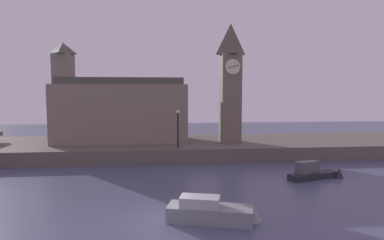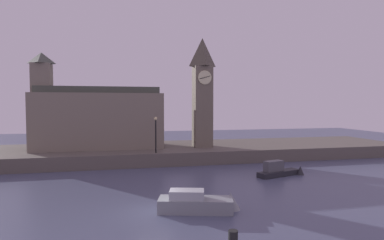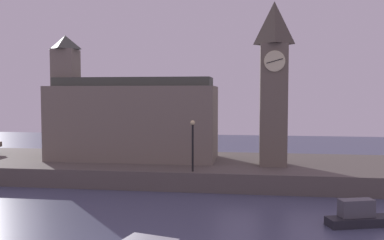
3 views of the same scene
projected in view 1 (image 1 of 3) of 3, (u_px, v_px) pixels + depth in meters
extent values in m
plane|color=#474C66|center=(164.00, 220.00, 17.84)|extent=(120.00, 120.00, 0.00)
cube|color=#5B544C|center=(162.00, 147.00, 37.61)|extent=(70.00, 12.00, 1.50)
cube|color=#6B6051|center=(230.00, 99.00, 36.52)|extent=(2.22, 2.22, 10.08)
cylinder|color=beige|center=(233.00, 67.00, 35.07)|extent=(1.69, 0.12, 1.69)
cube|color=black|center=(233.00, 67.00, 35.00)|extent=(1.32, 0.04, 0.42)
pyramid|color=#4A4339|center=(231.00, 39.00, 35.97)|extent=(2.44, 2.44, 3.52)
cube|color=slate|center=(122.00, 113.00, 37.17)|extent=(15.10, 5.70, 6.68)
cube|color=slate|center=(64.00, 99.00, 36.38)|extent=(2.09, 2.09, 10.13)
pyramid|color=#474C42|center=(63.00, 48.00, 35.92)|extent=(2.29, 2.29, 1.30)
cube|color=#42473D|center=(121.00, 81.00, 36.87)|extent=(14.34, 3.42, 0.80)
cylinder|color=black|center=(178.00, 131.00, 32.39)|extent=(0.16, 0.16, 3.60)
sphere|color=#F2E099|center=(178.00, 112.00, 32.23)|extent=(0.36, 0.36, 0.36)
cube|color=#232328|center=(313.00, 176.00, 26.54)|extent=(4.70, 2.40, 0.50)
cube|color=#515156|center=(307.00, 167.00, 26.43)|extent=(2.11, 1.32, 0.98)
cone|color=#232328|center=(339.00, 175.00, 26.77)|extent=(1.25, 1.25, 1.14)
cube|color=gray|center=(210.00, 214.00, 17.61)|extent=(4.95, 2.71, 0.87)
cube|color=#A8ADB2|center=(200.00, 201.00, 17.50)|extent=(2.38, 1.61, 0.57)
cone|color=gray|center=(251.00, 211.00, 17.85)|extent=(1.71, 1.71, 1.18)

